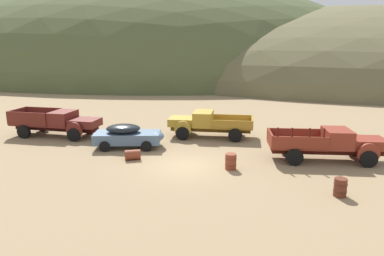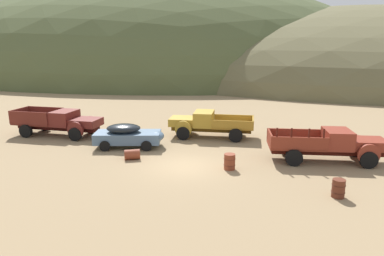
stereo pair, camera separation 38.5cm
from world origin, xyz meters
name	(u,v)px [view 1 (the left image)]	position (x,y,z in m)	size (l,w,h in m)	color
ground_plane	(186,166)	(0.00, 0.00, 0.00)	(300.00, 300.00, 0.00)	#937A56
hill_far_left	(146,73)	(-21.43, 61.99, 0.00)	(106.25, 73.30, 39.83)	#4C5633
hill_distant	(339,74)	(22.37, 67.21, 0.00)	(102.39, 88.80, 28.34)	brown
truck_oxblood	(62,123)	(-10.26, 4.89, 1.02)	(6.66, 2.68, 1.91)	black
car_chalk_blue	(129,135)	(-4.37, 2.99, 0.82)	(4.75, 2.66, 1.57)	slate
truck_mustard	(204,124)	(0.08, 6.57, 0.99)	(6.12, 2.63, 1.89)	#593D12
truck_rust_red	(334,144)	(8.29, 2.45, 1.00)	(6.71, 2.81, 2.16)	#42140D
oil_drum_spare	(340,187)	(7.56, -2.74, 0.42)	(0.61, 0.61, 0.84)	#5B2819
oil_drum_by_truck	(231,161)	(2.48, -0.04, 0.43)	(0.65, 0.65, 0.87)	brown
oil_drum_tipped	(133,155)	(-3.34, 0.59, 0.30)	(1.06, 0.90, 0.59)	brown
bush_lone_scrub	(316,139)	(7.95, 6.38, 0.24)	(1.34, 1.11, 0.90)	#5B8E42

